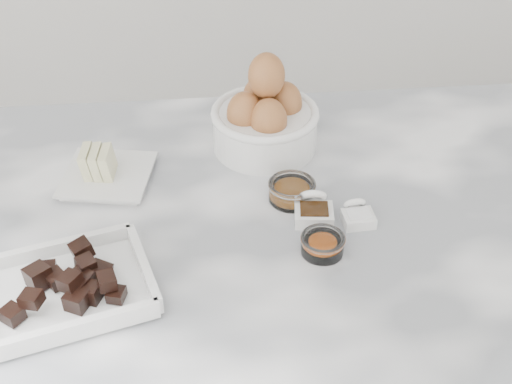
% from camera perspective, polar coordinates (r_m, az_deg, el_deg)
% --- Properties ---
extents(marble_slab, '(1.20, 0.80, 0.04)m').
position_cam_1_polar(marble_slab, '(1.13, -0.87, -3.39)').
color(marble_slab, white).
rests_on(marble_slab, cabinet).
extents(chocolate_dish, '(0.27, 0.23, 0.06)m').
position_cam_1_polar(chocolate_dish, '(1.02, -15.02, -7.19)').
color(chocolate_dish, white).
rests_on(chocolate_dish, marble_slab).
extents(butter_plate, '(0.17, 0.17, 0.06)m').
position_cam_1_polar(butter_plate, '(1.23, -11.95, 1.66)').
color(butter_plate, white).
rests_on(butter_plate, marble_slab).
extents(sugar_ramekin, '(0.07, 0.07, 0.04)m').
position_cam_1_polar(sugar_ramekin, '(1.25, -0.26, 3.50)').
color(sugar_ramekin, white).
rests_on(sugar_ramekin, marble_slab).
extents(egg_bowl, '(0.19, 0.19, 0.18)m').
position_cam_1_polar(egg_bowl, '(1.26, 0.72, 5.93)').
color(egg_bowl, white).
rests_on(egg_bowl, marble_slab).
extents(honey_bowl, '(0.08, 0.08, 0.03)m').
position_cam_1_polar(honey_bowl, '(1.16, 2.88, 0.10)').
color(honey_bowl, white).
rests_on(honey_bowl, marble_slab).
extents(zest_bowl, '(0.07, 0.07, 0.03)m').
position_cam_1_polar(zest_bowl, '(1.07, 5.35, -4.14)').
color(zest_bowl, white).
rests_on(zest_bowl, marble_slab).
extents(vanilla_spoon, '(0.07, 0.08, 0.05)m').
position_cam_1_polar(vanilla_spoon, '(1.13, 4.64, -1.44)').
color(vanilla_spoon, white).
rests_on(vanilla_spoon, marble_slab).
extents(salt_spoon, '(0.05, 0.06, 0.04)m').
position_cam_1_polar(salt_spoon, '(1.13, 8.12, -1.81)').
color(salt_spoon, white).
rests_on(salt_spoon, marble_slab).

